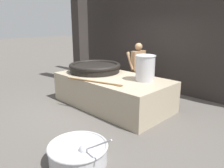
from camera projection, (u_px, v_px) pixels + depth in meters
ground_plane at (112, 105)px, 5.91m from camera, size 60.00×60.00×0.00m
back_wall at (162, 31)px, 6.96m from camera, size 7.53×0.24×3.78m
support_pillar at (80, 31)px, 7.75m from camera, size 0.40×0.40×3.78m
hearth_platform at (112, 91)px, 5.80m from camera, size 3.07×1.60×0.79m
giant_wok_near at (95, 67)px, 6.23m from camera, size 1.46×1.46×0.25m
stock_pot at (145, 68)px, 5.22m from camera, size 0.49×0.49×0.62m
stirring_paddle at (96, 82)px, 5.13m from camera, size 1.48×0.49×0.04m
cook at (138, 67)px, 6.58m from camera, size 0.39×0.60×1.59m
prep_bowl_vegetables at (78, 152)px, 3.43m from camera, size 1.24×0.96×0.71m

